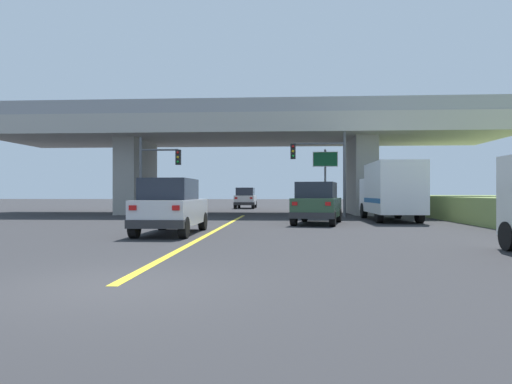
% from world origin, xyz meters
% --- Properties ---
extents(ground, '(160.00, 160.00, 0.00)m').
position_xyz_m(ground, '(0.00, 26.21, 0.00)').
color(ground, '#2B2B2D').
extents(overpass_bridge, '(35.91, 9.44, 7.48)m').
position_xyz_m(overpass_bridge, '(0.00, 26.21, 5.42)').
color(overpass_bridge, '#A8A59E').
rests_on(overpass_bridge, ground).
extents(lane_divider_stripe, '(0.20, 23.59, 0.01)m').
position_xyz_m(lane_divider_stripe, '(0.00, 11.79, 0.00)').
color(lane_divider_stripe, yellow).
rests_on(lane_divider_stripe, ground).
extents(suv_lead, '(1.93, 4.62, 2.02)m').
position_xyz_m(suv_lead, '(-1.39, 9.43, 1.01)').
color(suv_lead, silver).
rests_on(suv_lead, ground).
extents(suv_crossing, '(2.79, 4.68, 2.02)m').
position_xyz_m(suv_crossing, '(4.33, 15.31, 1.01)').
color(suv_crossing, '#2D4C33').
rests_on(suv_crossing, ground).
extents(box_truck, '(2.33, 6.62, 3.10)m').
position_xyz_m(box_truck, '(8.46, 18.12, 1.62)').
color(box_truck, silver).
rests_on(box_truck, ground).
extents(sedan_oncoming, '(1.94, 4.64, 2.02)m').
position_xyz_m(sedan_oncoming, '(-1.11, 38.01, 1.01)').
color(sedan_oncoming, silver).
rests_on(sedan_oncoming, ground).
extents(traffic_signal_nearside, '(3.45, 0.36, 5.38)m').
position_xyz_m(traffic_signal_nearside, '(5.28, 21.81, 3.39)').
color(traffic_signal_nearside, '#56595E').
rests_on(traffic_signal_nearside, ground).
extents(traffic_signal_farside, '(2.69, 0.36, 5.07)m').
position_xyz_m(traffic_signal_farside, '(-5.54, 21.81, 3.14)').
color(traffic_signal_farside, '#56595E').
rests_on(traffic_signal_farside, ground).
extents(highway_sign, '(1.68, 0.17, 4.47)m').
position_xyz_m(highway_sign, '(5.49, 24.39, 3.30)').
color(highway_sign, slate).
rests_on(highway_sign, ground).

